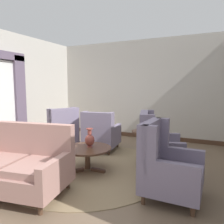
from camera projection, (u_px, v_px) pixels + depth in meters
ground at (78, 172)px, 4.04m from camera, size 9.08×9.08×0.00m
wall_back at (137, 89)px, 6.77m from camera, size 5.45×0.08×2.99m
wall_left at (16, 90)px, 5.87m from camera, size 0.08×4.54×2.99m
baseboard_back at (135, 135)px, 6.89m from camera, size 5.29×0.03×0.12m
area_rug at (87, 167)px, 4.31m from camera, size 3.17×3.17×0.01m
coffee_table at (87, 152)px, 4.08m from camera, size 0.90×0.90×0.45m
porcelain_vase at (90, 139)px, 4.10m from camera, size 0.18×0.18×0.36m
settee at (20, 166)px, 3.25m from camera, size 1.57×1.13×1.01m
armchair_back_corner at (156, 146)px, 4.11m from camera, size 0.99×1.03×1.11m
armchair_beside_settee at (60, 132)px, 5.47m from camera, size 1.03×1.00×1.07m
armchair_far_left at (167, 166)px, 3.09m from camera, size 0.80×0.82×1.09m
armchair_near_window at (101, 134)px, 5.33m from camera, size 0.86×0.96×0.99m
side_table at (145, 144)px, 4.40m from camera, size 0.52×0.52×0.70m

